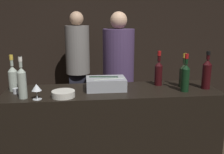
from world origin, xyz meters
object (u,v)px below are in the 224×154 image
Objects in this scene: bowl_white at (63,94)px; rose_wine_bottle at (13,77)px; white_wine_bottle at (22,81)px; red_wine_bottle_burgundy at (185,76)px; candle_votive at (16,91)px; person_in_hoodie at (118,73)px; red_wine_bottle_black_foil at (207,73)px; wine_glass at (36,88)px; ice_bin_with_bottles at (106,83)px; champagne_bottle at (183,74)px; red_wine_bottle_tall at (159,72)px; person_blond_tee at (78,62)px.

rose_wine_bottle reaches higher than bowl_white.
red_wine_bottle_burgundy is at bearing 1.55° from white_wine_bottle.
white_wine_bottle is at bearing -58.32° from candle_votive.
bowl_white is at bearing -142.48° from person_in_hoodie.
bowl_white is at bearing -175.28° from red_wine_bottle_black_foil.
red_wine_bottle_burgundy is 0.98× the size of white_wine_bottle.
wine_glass is 0.40× the size of rose_wine_bottle.
ice_bin_with_bottles is 1.02× the size of red_wine_bottle_black_foil.
white_wine_bottle is 1.50m from champagne_bottle.
wine_glass is at bearing -158.42° from ice_bin_with_bottles.
ice_bin_with_bottles reaches higher than candle_votive.
wine_glass is (-0.21, -0.05, 0.07)m from bowl_white.
rose_wine_bottle is 1.01× the size of champagne_bottle.
candle_votive is 0.04× the size of person_in_hoodie.
rose_wine_bottle is 0.97× the size of red_wine_bottle_tall.
white_wine_bottle is 1.69m from red_wine_bottle_black_foil.
rose_wine_bottle is 0.28m from white_wine_bottle.
red_wine_bottle_tall is at bearing -87.31° from person_in_hoodie.
red_wine_bottle_tall reaches higher than ice_bin_with_bottles.
bowl_white is at bearing -153.82° from ice_bin_with_bottles.
person_in_hoodie is 0.93m from person_blond_tee.
bowl_white is 0.57× the size of red_wine_bottle_burgundy.
person_blond_tee is at bearing 80.47° from wine_glass.
red_wine_bottle_black_foil is 0.21m from champagne_bottle.
person_in_hoodie reaches higher than red_wine_bottle_tall.
candle_votive is (-0.22, 0.20, -0.08)m from wine_glass.
candle_votive is 1.54m from red_wine_bottle_burgundy.
person_blond_tee reaches higher than bowl_white.
person_in_hoodie is (0.96, 1.00, -0.17)m from white_wine_bottle.
ice_bin_with_bottles is 1.05× the size of red_wine_bottle_burgundy.
candle_votive is 1.37m from red_wine_bottle_tall.
wine_glass is 0.14m from white_wine_bottle.
candle_votive is at bearing 160.40° from bowl_white.
rose_wine_bottle is at bearing 178.16° from champagne_bottle.
candle_votive is at bearing -178.58° from champagne_bottle.
person_blond_tee is (0.09, 1.76, -0.03)m from bowl_white.
red_wine_bottle_burgundy is at bearing -106.50° from champagne_bottle.
person_in_hoodie reaches higher than rose_wine_bottle.
red_wine_bottle_black_foil is at bearing -4.75° from ice_bin_with_bottles.
ice_bin_with_bottles is at bearing 14.59° from white_wine_bottle.
white_wine_bottle is (0.14, -0.24, 0.02)m from rose_wine_bottle.
person_in_hoodie is (-0.49, 0.96, -0.17)m from red_wine_bottle_burgundy.
ice_bin_with_bottles is 1.60m from person_blond_tee.
person_blond_tee is at bearing 104.02° from person_in_hoodie.
rose_wine_bottle is at bearing -166.02° from person_in_hoodie.
red_wine_bottle_tall reaches higher than rose_wine_bottle.
red_wine_bottle_burgundy is 0.30m from red_wine_bottle_tall.
white_wine_bottle is (0.09, -0.15, 0.12)m from candle_votive.
person_in_hoodie is at bearing 58.17° from bowl_white.
person_in_hoodie is (0.62, 1.00, -0.05)m from bowl_white.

